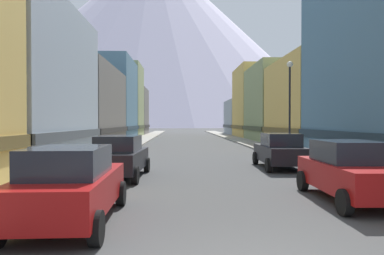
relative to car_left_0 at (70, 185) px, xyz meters
The scene contains 17 objects.
sidewalk_left 31.84m from the car_left_0, 94.42° to the left, with size 2.50×100.00×0.15m, color gray.
sidewalk_right 33.30m from the car_left_0, 72.43° to the left, with size 2.50×100.00×0.15m, color gray.
storefront_left_1 15.66m from the car_left_0, 121.26° to the left, with size 8.73×12.20×9.19m.
storefront_left_2 27.88m from the car_left_0, 107.91° to the left, with size 9.96×13.74×7.62m.
storefront_left_3 40.10m from the car_left_0, 100.76° to the left, with size 7.79×11.11×10.61m.
storefront_left_4 50.59m from the car_left_0, 99.62° to the left, with size 9.73×8.67×11.57m.
storefront_left_5 59.81m from the car_left_0, 98.29° to the left, with size 10.11×9.22×8.63m.
storefront_right_2 28.01m from the car_left_0, 56.44° to the left, with size 8.50×11.41×7.92m.
storefront_right_3 38.23m from the car_left_0, 67.29° to the left, with size 7.10×11.33×9.23m.
storefront_right_4 49.31m from the car_left_0, 70.99° to the left, with size 9.71×10.83×10.74m.
storefront_right_5 60.26m from the car_left_0, 74.37° to the left, with size 10.15×11.28×6.39m.
car_left_0 is the anchor object (origin of this frame).
car_left_1 6.80m from the car_left_0, 90.03° to the left, with size 2.21×4.47×1.78m.
car_right_0 7.89m from the car_left_0, 15.52° to the left, with size 2.15×4.44×1.78m.
car_right_1 12.30m from the car_left_0, 51.85° to the left, with size 2.16×4.44×1.78m.
streetlamp_right 16.26m from the car_left_0, 55.03° to the left, with size 0.36×0.36×5.86m.
mountain_backdrop 265.10m from the car_left_0, 93.88° to the left, with size 261.69×261.69×129.30m, color silver.
Camera 1 is at (-1.26, -5.09, 2.35)m, focal length 33.60 mm.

